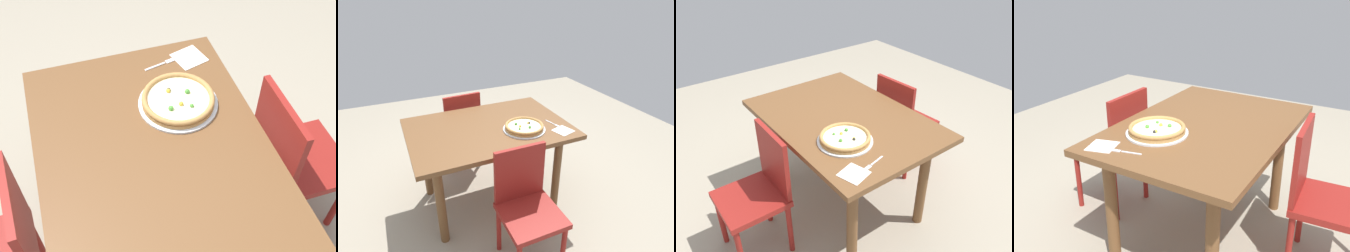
% 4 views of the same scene
% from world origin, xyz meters
% --- Properties ---
extents(ground_plane, '(6.00, 6.00, 0.00)m').
position_xyz_m(ground_plane, '(0.00, 0.00, 0.00)').
color(ground_plane, '#9E937F').
extents(dining_table, '(1.33, 0.93, 0.77)m').
position_xyz_m(dining_table, '(0.00, 0.00, 0.66)').
color(dining_table, brown).
rests_on(dining_table, ground).
extents(chair_near, '(0.43, 0.43, 0.87)m').
position_xyz_m(chair_near, '(0.07, -0.68, 0.48)').
color(chair_near, maroon).
rests_on(chair_near, ground).
extents(chair_far, '(0.40, 0.40, 0.87)m').
position_xyz_m(chair_far, '(-0.02, 0.68, 0.48)').
color(chair_far, maroon).
rests_on(chair_far, ground).
extents(plate, '(0.35, 0.35, 0.01)m').
position_xyz_m(plate, '(-0.25, 0.17, 0.77)').
color(plate, silver).
rests_on(plate, dining_table).
extents(pizza, '(0.32, 0.32, 0.04)m').
position_xyz_m(pizza, '(-0.25, 0.17, 0.80)').
color(pizza, '#B78447').
rests_on(pizza, plate).
extents(fork, '(0.05, 0.16, 0.00)m').
position_xyz_m(fork, '(-0.53, 0.19, 0.77)').
color(fork, silver).
rests_on(fork, dining_table).
extents(napkin, '(0.17, 0.17, 0.00)m').
position_xyz_m(napkin, '(-0.53, 0.32, 0.77)').
color(napkin, white).
rests_on(napkin, dining_table).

